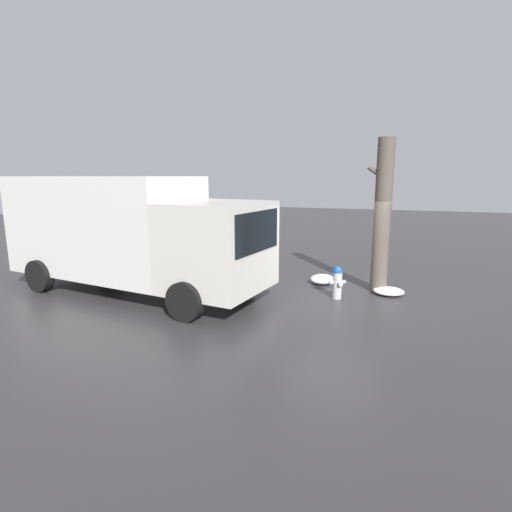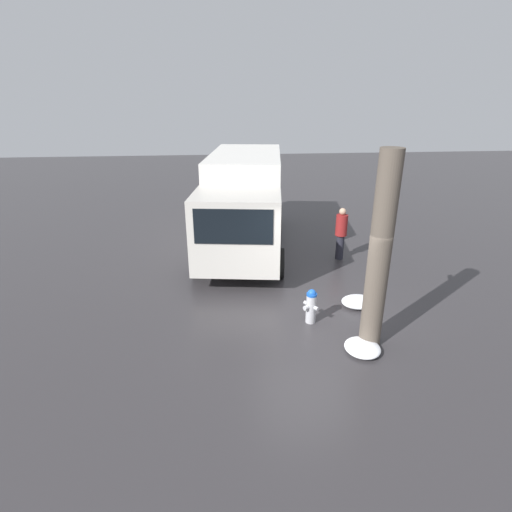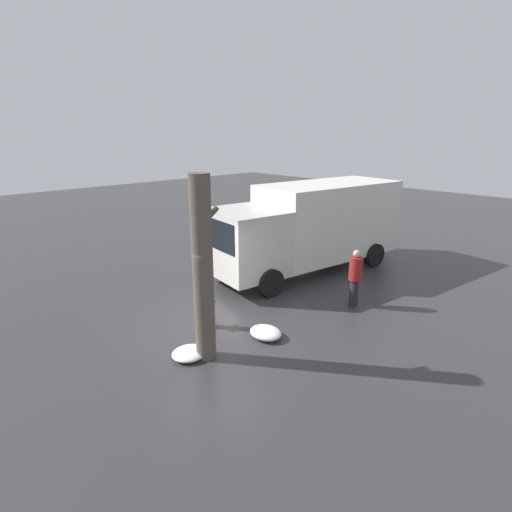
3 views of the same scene
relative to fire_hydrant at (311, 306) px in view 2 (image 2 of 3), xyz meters
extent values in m
plane|color=#333033|center=(0.00, 0.00, -0.44)|extent=(60.00, 60.00, 0.00)
cylinder|color=#B7B7BC|center=(0.00, 0.00, -0.09)|extent=(0.24, 0.24, 0.71)
cylinder|color=blue|center=(0.00, 0.00, 0.29)|extent=(0.25, 0.25, 0.05)
sphere|color=blue|center=(0.00, 0.00, 0.32)|extent=(0.20, 0.20, 0.20)
cylinder|color=#B7B7BC|center=(-0.09, 0.14, 0.00)|extent=(0.15, 0.14, 0.11)
cylinder|color=#B7B7BC|center=(-0.14, -0.09, 0.00)|extent=(0.13, 0.13, 0.09)
cylinder|color=#B7B7BC|center=(0.14, 0.09, 0.00)|extent=(0.13, 0.13, 0.09)
cylinder|color=brown|center=(-0.99, -1.08, 1.64)|extent=(0.45, 0.45, 4.17)
cylinder|color=brown|center=(-0.79, -1.08, 2.81)|extent=(0.52, 0.13, 0.42)
cube|color=beige|center=(2.68, 1.57, 1.07)|extent=(2.46, 2.72, 2.12)
cube|color=black|center=(1.62, 1.73, 1.49)|extent=(0.33, 2.03, 0.93)
cube|color=silver|center=(6.41, 1.03, 1.36)|extent=(5.70, 3.19, 2.72)
cylinder|color=black|center=(2.61, 0.35, 0.01)|extent=(0.93, 0.41, 0.90)
cylinder|color=black|center=(2.97, 2.77, 0.01)|extent=(0.93, 0.41, 0.90)
cylinder|color=black|center=(7.57, -0.37, 0.01)|extent=(0.93, 0.41, 0.90)
cylinder|color=black|center=(7.93, 2.04, 0.01)|extent=(0.93, 0.41, 0.90)
cylinder|color=#23232D|center=(3.87, -1.87, -0.03)|extent=(0.26, 0.26, 0.82)
cylinder|color=maroon|center=(3.87, -1.87, 0.72)|extent=(0.38, 0.38, 0.69)
sphere|color=tan|center=(3.87, -1.87, 1.18)|extent=(0.22, 0.22, 0.22)
ellipsoid|color=white|center=(0.63, -1.40, -0.32)|extent=(0.71, 0.86, 0.25)
ellipsoid|color=white|center=(-1.29, -0.83, -0.35)|extent=(0.81, 0.75, 0.19)
camera|label=1|loc=(-1.28, 10.25, 2.73)|focal=28.00mm
camera|label=2|loc=(-8.13, 2.13, 4.58)|focal=28.00mm
camera|label=3|loc=(-5.80, -7.70, 4.51)|focal=28.00mm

